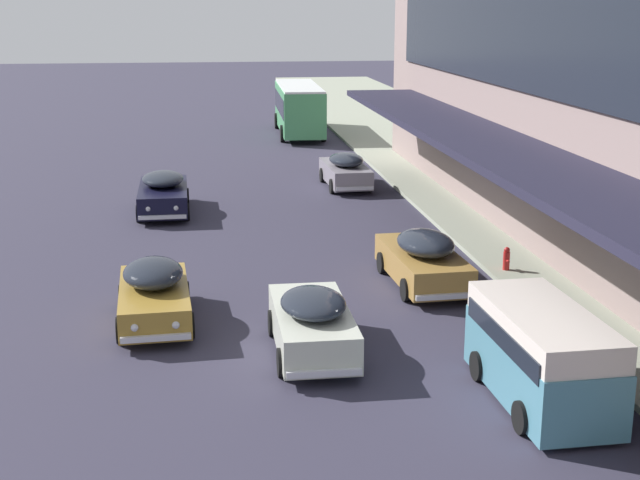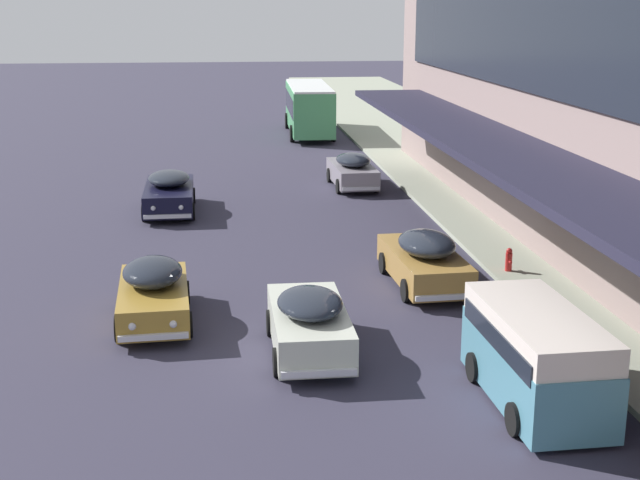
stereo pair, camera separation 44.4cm
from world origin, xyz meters
name	(u,v)px [view 2 (the right image)]	position (x,y,z in m)	size (l,w,h in m)	color
transit_bus_kerbside_front	(309,106)	(3.72, 47.38, 1.77)	(2.87, 9.33, 3.06)	#45965C
sedan_trailing_mid	(153,292)	(-3.69, 14.56, 0.78)	(2.01, 4.36, 1.59)	olive
sedan_trailing_near	(169,192)	(-3.87, 27.06, 0.78)	(2.00, 4.87, 1.57)	black
sedan_second_near	(309,322)	(0.01, 11.92, 0.77)	(1.83, 4.24, 1.54)	beige
sedan_oncoming_front	(352,170)	(3.91, 30.92, 0.76)	(1.89, 4.44, 1.53)	gray
sedan_lead_near	(425,259)	(3.81, 16.62, 0.80)	(2.04, 4.61, 1.63)	#A17738
vw_van	(534,351)	(4.24, 8.84, 1.10)	(1.99, 4.59, 1.96)	teal
fire_hydrant	(509,260)	(6.54, 17.31, 0.49)	(0.20, 0.40, 0.70)	red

